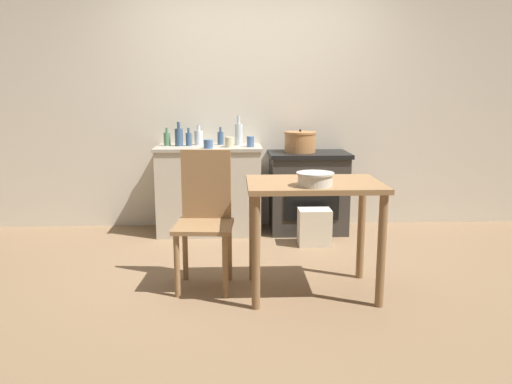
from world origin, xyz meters
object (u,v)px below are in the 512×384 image
(stock_pot, at_px, (300,142))
(mixing_bowl_large, at_px, (315,178))
(bottle_left, at_px, (189,139))
(bottle_center, at_px, (179,137))
(cup_right, at_px, (229,142))
(bottle_center_left, at_px, (239,134))
(stove, at_px, (308,192))
(bottle_center_right, at_px, (221,138))
(chair, at_px, (205,215))
(flour_sack, at_px, (314,227))
(work_table, at_px, (314,203))
(bottle_far_left, at_px, (167,139))
(cup_mid_right, at_px, (250,142))
(bottle_mid_left, at_px, (199,137))
(cup_far_right, at_px, (208,144))

(stock_pot, relative_size, mixing_bowl_large, 1.31)
(bottle_left, bearing_deg, bottle_center, -173.42)
(bottle_center, distance_m, cup_right, 0.52)
(bottle_center_left, relative_size, cup_right, 3.05)
(cup_right, bearing_deg, stove, 6.34)
(mixing_bowl_large, height_order, bottle_center_right, bottle_center_right)
(stove, xyz_separation_m, bottle_left, (-1.19, 0.06, 0.53))
(bottle_center_right, bearing_deg, chair, -92.78)
(flour_sack, bearing_deg, work_table, -99.85)
(flour_sack, xyz_separation_m, bottle_left, (-1.18, 0.55, 0.76))
(bottle_center_right, relative_size, cup_right, 1.83)
(mixing_bowl_large, distance_m, bottle_far_left, 2.18)
(flour_sack, relative_size, bottle_far_left, 1.91)
(chair, xyz_separation_m, bottle_left, (-0.23, 1.47, 0.41))
(cup_right, bearing_deg, work_table, -68.76)
(bottle_left, relative_size, cup_mid_right, 1.70)
(stove, bearing_deg, bottle_mid_left, 172.28)
(chair, height_order, bottle_center_left, bottle_center_left)
(chair, bearing_deg, bottle_center, 106.92)
(mixing_bowl_large, relative_size, bottle_mid_left, 1.24)
(bottle_center, xyz_separation_m, bottle_center_right, (0.41, 0.10, -0.02))
(bottle_left, bearing_deg, stove, -2.71)
(stove, height_order, stock_pot, stock_pot)
(bottle_center_right, distance_m, cup_far_right, 0.36)
(stock_pot, height_order, cup_right, stock_pot)
(bottle_far_left, bearing_deg, bottle_center, -13.35)
(chair, bearing_deg, cup_right, 87.01)
(bottle_mid_left, bearing_deg, chair, -84.72)
(stove, bearing_deg, flour_sack, -90.87)
(cup_far_right, bearing_deg, stock_pot, 12.43)
(bottle_center_right, xyz_separation_m, cup_far_right, (-0.11, -0.34, -0.03))
(stock_pot, bearing_deg, bottle_center_left, 170.35)
(bottle_left, distance_m, cup_right, 0.43)
(work_table, bearing_deg, bottle_center_left, 106.18)
(flour_sack, bearing_deg, bottle_far_left, 157.80)
(stock_pot, distance_m, bottle_center, 1.19)
(work_table, bearing_deg, stock_pot, 86.04)
(flour_sack, relative_size, mixing_bowl_large, 1.39)
(work_table, distance_m, bottle_center_left, 1.80)
(bottle_far_left, relative_size, bottle_mid_left, 0.90)
(chair, relative_size, bottle_center_left, 3.34)
(bottle_center_right, bearing_deg, cup_mid_right, -37.30)
(chair, relative_size, flour_sack, 2.91)
(work_table, height_order, bottle_mid_left, bottle_mid_left)
(stove, relative_size, chair, 0.82)
(bottle_far_left, height_order, cup_mid_right, bottle_far_left)
(stove, bearing_deg, mixing_bowl_large, -97.10)
(cup_right, bearing_deg, cup_mid_right, 3.43)
(bottle_center, height_order, cup_mid_right, bottle_center)
(chair, relative_size, bottle_left, 5.60)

